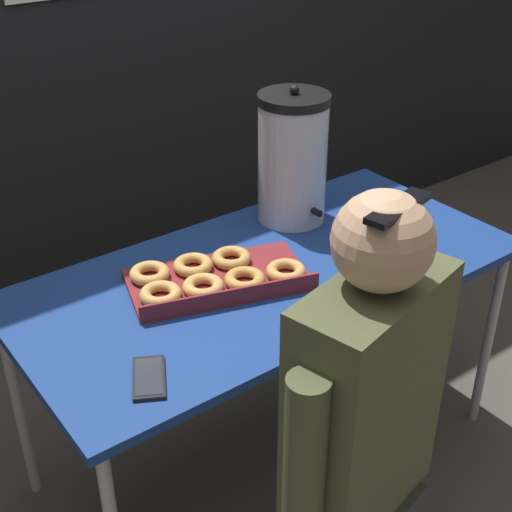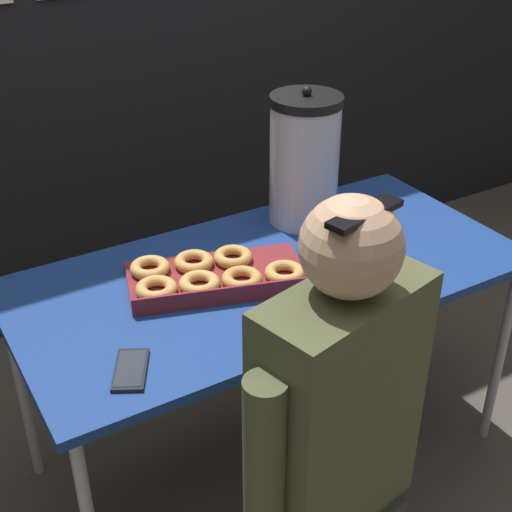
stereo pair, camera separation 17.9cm
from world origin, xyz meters
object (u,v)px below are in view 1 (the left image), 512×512
Objects in this scene: donut_box at (214,277)px; cell_phone at (149,378)px; coffee_urn at (292,158)px; person_seated at (361,455)px.

donut_box is 0.42m from cell_phone.
coffee_urn reaches higher than donut_box.
donut_box reaches higher than cell_phone.
cell_phone is at bearing -127.20° from donut_box.
cell_phone is (-0.34, -0.25, -0.02)m from donut_box.
donut_box is 0.50m from coffee_urn.
donut_box is at bearing -156.25° from coffee_urn.
person_seated reaches higher than cell_phone.
cell_phone is 0.13× the size of person_seated.
person_seated is at bearing -119.30° from coffee_urn.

